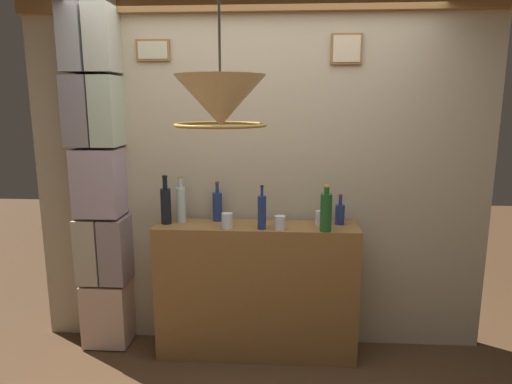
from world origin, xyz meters
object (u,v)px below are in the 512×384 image
liquor_bottle_tequila (166,205)px  glass_tumbler_rocks (227,221)px  liquor_bottle_mezcal (326,212)px  glass_tumbler_shot (280,223)px  liquor_bottle_brandy (340,213)px  liquor_bottle_vermouth (217,206)px  liquor_bottle_sherry (181,203)px  glass_tumbler_highball (320,218)px  liquor_bottle_rum (262,212)px  pendant_lamp (220,102)px

liquor_bottle_tequila → glass_tumbler_rocks: 0.47m
liquor_bottle_mezcal → glass_tumbler_shot: bearing=176.8°
liquor_bottle_tequila → glass_tumbler_rocks: (0.45, -0.10, -0.09)m
liquor_bottle_brandy → liquor_bottle_vermouth: (-0.89, 0.04, 0.03)m
glass_tumbler_rocks → glass_tumbler_shot: (0.36, -0.01, -0.01)m
liquor_bottle_vermouth → liquor_bottle_brandy: bearing=-2.7°
liquor_bottle_sherry → glass_tumbler_shot: size_ratio=3.57×
liquor_bottle_mezcal → glass_tumbler_highball: size_ratio=3.13×
liquor_bottle_brandy → liquor_bottle_sherry: liquor_bottle_sherry is taller
liquor_bottle_brandy → liquor_bottle_tequila: liquor_bottle_tequila is taller
liquor_bottle_mezcal → glass_tumbler_rocks: size_ratio=2.94×
liquor_bottle_sherry → liquor_bottle_rum: bearing=-13.5°
liquor_bottle_mezcal → pendant_lamp: 1.26m
liquor_bottle_mezcal → liquor_bottle_tequila: bearing=174.0°
liquor_bottle_rum → liquor_bottle_mezcal: size_ratio=0.97×
liquor_bottle_vermouth → pendant_lamp: 1.32m
liquor_bottle_tequila → liquor_bottle_mezcal: 1.13m
liquor_bottle_vermouth → glass_tumbler_highball: 0.75m
liquor_bottle_rum → liquor_bottle_sherry: size_ratio=0.90×
liquor_bottle_mezcal → glass_tumbler_shot: liquor_bottle_mezcal is taller
liquor_bottle_mezcal → glass_tumbler_highball: liquor_bottle_mezcal is taller
glass_tumbler_highball → pendant_lamp: size_ratio=0.17×
liquor_bottle_mezcal → glass_tumbler_rocks: (-0.67, 0.02, -0.08)m
glass_tumbler_shot → liquor_bottle_sherry: bearing=168.2°
liquor_bottle_rum → liquor_bottle_mezcal: liquor_bottle_mezcal is taller
liquor_bottle_tequila → liquor_bottle_sherry: liquor_bottle_tequila is taller
pendant_lamp → liquor_bottle_rum: bearing=80.2°
liquor_bottle_rum → liquor_bottle_vermouth: bearing=149.8°
liquor_bottle_brandy → glass_tumbler_rocks: (-0.79, -0.16, -0.03)m
liquor_bottle_mezcal → glass_tumbler_shot: size_ratio=3.30×
glass_tumbler_highball → glass_tumbler_shot: (-0.28, -0.14, -0.00)m
liquor_bottle_vermouth → liquor_bottle_sherry: 0.26m
glass_tumbler_highball → pendant_lamp: bearing=-119.1°
liquor_bottle_tequila → glass_tumbler_highball: (1.10, 0.04, -0.09)m
liquor_bottle_rum → liquor_bottle_sherry: liquor_bottle_sherry is taller
glass_tumbler_rocks → glass_tumbler_highball: glass_tumbler_rocks is taller
liquor_bottle_vermouth → glass_tumbler_highball: size_ratio=2.90×
liquor_bottle_vermouth → glass_tumbler_rocks: liquor_bottle_vermouth is taller
liquor_bottle_tequila → pendant_lamp: pendant_lamp is taller
liquor_bottle_sherry → glass_tumbler_highball: size_ratio=3.38×
liquor_bottle_rum → liquor_bottle_vermouth: 0.39m
glass_tumbler_shot → liquor_bottle_brandy: bearing=20.8°
glass_tumbler_shot → pendant_lamp: 1.22m
liquor_bottle_brandy → liquor_bottle_rum: bearing=-164.4°
liquor_bottle_sherry → glass_tumbler_rocks: liquor_bottle_sherry is taller
liquor_bottle_rum → glass_tumbler_shot: liquor_bottle_rum is taller
liquor_bottle_tequila → liquor_bottle_mezcal: (1.13, -0.12, -0.00)m
liquor_bottle_vermouth → glass_tumbler_highball: bearing=-5.1°
liquor_bottle_rum → liquor_bottle_tequila: 0.70m
glass_tumbler_shot → liquor_bottle_vermouth: bearing=156.1°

